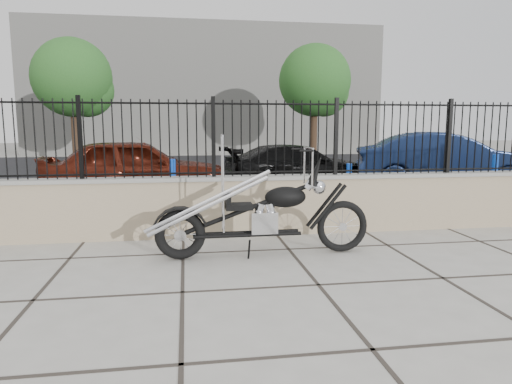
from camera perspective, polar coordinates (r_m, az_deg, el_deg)
The scene contains 14 objects.
ground_plane at distance 5.23m, azimuth 7.83°, elevation -11.46°, with size 90.00×90.00×0.00m, color #99968E.
parking_lot at distance 17.36m, azimuth -3.95°, elevation 2.47°, with size 30.00×30.00×0.00m, color black.
retaining_wall at distance 7.46m, azimuth 2.46°, elevation -1.59°, with size 14.00×0.36×0.96m, color gray.
iron_fence at distance 7.36m, azimuth 2.51°, elevation 6.73°, with size 14.00×0.08×1.20m, color black.
background_building at distance 31.33m, azimuth -6.22°, elevation 12.37°, with size 22.00×6.00×8.00m, color beige.
chopper_motorcycle at distance 6.10m, azimuth 0.43°, elevation -0.40°, with size 2.79×0.49×1.67m, color black, non-canonical shape.
car_red at distance 11.31m, azimuth -14.80°, elevation 2.86°, with size 1.75×4.35×1.48m, color #441309.
car_black at distance 12.98m, azimuth 5.22°, elevation 3.22°, with size 1.73×4.25×1.23m, color black.
car_blue at distance 13.72m, azimuth 22.54°, elevation 3.62°, with size 1.67×4.80×1.58m, color #101C3C.
bollard_a at distance 9.68m, azimuth -10.34°, elevation 0.91°, with size 0.13×0.13×1.07m, color #0E2AD5.
bollard_b at distance 9.89m, azimuth 11.51°, elevation 0.72°, with size 0.12×0.12×0.97m, color blue.
bollard_c at distance 11.80m, azimuth 27.62°, elevation 1.52°, with size 0.13×0.13×1.12m, color #0E23D4.
tree_left at distance 21.44m, azimuth -22.02°, elevation 13.52°, with size 3.32×3.32×5.61m.
tree_right at distance 22.52m, azimuth 7.36°, elevation 14.06°, with size 3.42×3.42×5.77m.
Camera 1 is at (-1.43, -4.71, 1.76)m, focal length 32.00 mm.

